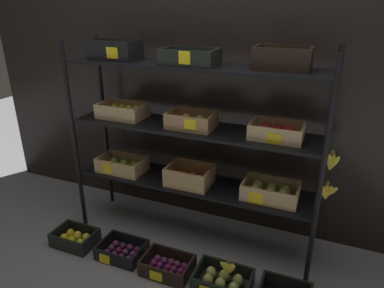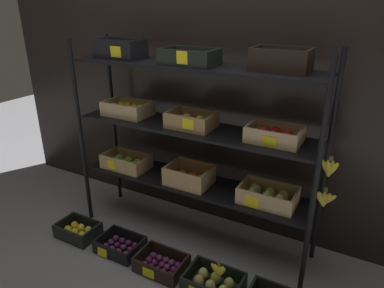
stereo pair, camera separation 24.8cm
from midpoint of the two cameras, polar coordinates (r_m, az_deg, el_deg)
name	(u,v)px [view 2 (the right image)]	position (r m, az deg, el deg)	size (l,w,h in m)	color
ground_plane	(192,235)	(2.87, 2.56, -14.74)	(10.00, 10.00, 0.00)	gray
storefront_wall	(217,61)	(2.69, 6.88, 13.30)	(4.18, 0.12, 2.63)	black
display_rack	(192,127)	(2.43, 2.97, 2.66)	(1.91, 0.42, 1.49)	black
crate_ground_lemon	(78,231)	(2.94, -15.81, -13.61)	(0.32, 0.22, 0.11)	black
crate_ground_plum	(120,246)	(2.73, -9.03, -16.26)	(0.33, 0.26, 0.10)	black
crate_ground_center_plum	(161,265)	(2.55, -2.17, -19.23)	(0.34, 0.24, 0.11)	black
crate_ground_pear	(213,283)	(2.42, 6.69, -21.84)	(0.37, 0.26, 0.12)	black
banana_bunch_loose	(219,271)	(2.33, 7.61, -19.98)	(0.12, 0.04, 0.12)	brown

